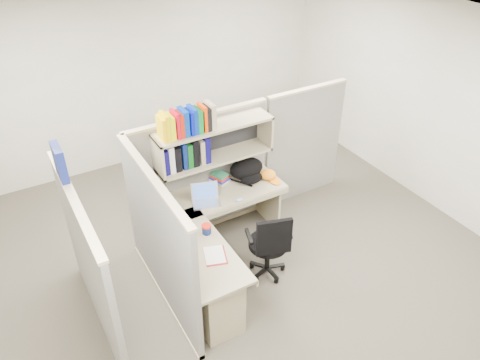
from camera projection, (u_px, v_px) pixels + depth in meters
ground at (237, 269)px, 5.53m from camera, size 6.00×6.00×0.00m
room_shell at (237, 151)px, 4.62m from camera, size 6.00×6.00×6.00m
cubicle at (188, 196)px, 5.20m from camera, size 3.79×1.84×1.95m
desk at (217, 269)px, 4.91m from camera, size 1.74×1.75×0.73m
laptop at (206, 196)px, 5.32m from camera, size 0.39×0.39×0.22m
backpack at (249, 171)px, 5.72m from camera, size 0.50×0.43×0.26m
orange_cap at (268, 175)px, 5.79m from camera, size 0.25×0.27×0.11m
snack_canister at (207, 229)px, 4.92m from camera, size 0.11×0.11×0.10m
tissue_box at (187, 266)px, 4.41m from camera, size 0.14×0.14×0.19m
mouse at (239, 200)px, 5.42m from camera, size 0.10×0.09×0.03m
paper_cup at (205, 188)px, 5.55m from camera, size 0.09×0.09×0.10m
book_stack at (219, 177)px, 5.74m from camera, size 0.24×0.27×0.11m
loose_paper at (214, 255)px, 4.67m from camera, size 0.27×0.31×0.00m
task_chair at (269, 254)px, 5.26m from camera, size 0.53×0.49×0.93m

